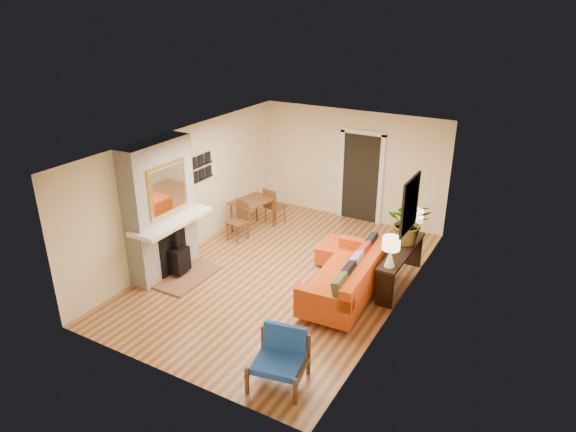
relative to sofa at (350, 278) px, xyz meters
name	(u,v)px	position (x,y,z in m)	size (l,w,h in m)	color
room_shell	(367,180)	(-0.84, 2.77, 0.85)	(6.50, 6.50, 6.50)	#BA7D47
fireplace	(162,213)	(-3.44, -0.87, 0.85)	(1.09, 1.68, 2.60)	white
sofa	(350,278)	(0.00, 0.00, 0.00)	(1.11, 2.32, 0.89)	silver
ottoman	(341,252)	(-0.66, 1.11, -0.15)	(0.87, 0.87, 0.41)	silver
blue_chair	(281,354)	(0.00, -2.41, 0.02)	(0.85, 0.83, 0.76)	brown
dining_table	(254,207)	(-3.02, 1.60, 0.18)	(0.91, 1.66, 0.87)	brown
console_table	(401,257)	(0.63, 0.86, 0.19)	(0.34, 1.85, 0.72)	black
lamp_near	(391,248)	(0.63, 0.16, 0.67)	(0.30, 0.30, 0.54)	white
lamp_far	(415,220)	(0.63, 1.53, 0.67)	(0.30, 0.30, 0.54)	white
houseplant	(409,222)	(0.62, 1.17, 0.76)	(0.77, 0.67, 0.85)	#1E5919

